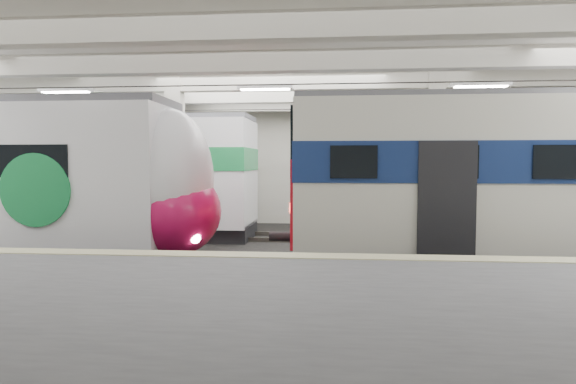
# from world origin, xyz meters

# --- Properties ---
(station_hall) EXTENTS (36.00, 24.00, 5.75)m
(station_hall) POSITION_xyz_m (0.00, -1.74, 3.24)
(station_hall) COLOR black
(station_hall) RESTS_ON ground
(older_rer) EXTENTS (13.24, 2.92, 4.38)m
(older_rer) POSITION_xyz_m (7.57, 0.00, 2.30)
(older_rer) COLOR beige
(older_rer) RESTS_ON ground
(far_train) EXTENTS (14.11, 3.05, 4.49)m
(far_train) POSITION_xyz_m (-8.00, 5.50, 2.32)
(far_train) COLOR white
(far_train) RESTS_ON ground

